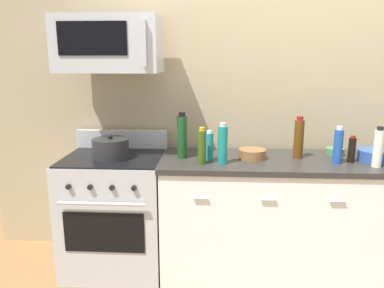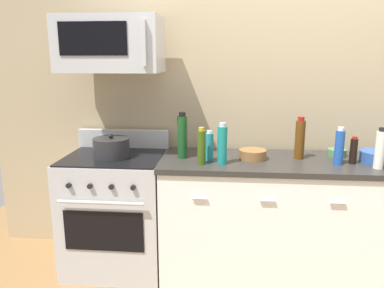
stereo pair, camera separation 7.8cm
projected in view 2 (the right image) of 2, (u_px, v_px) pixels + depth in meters
ground_plane at (288, 272)px, 2.92m from camera, size 6.09×6.09×0.00m
back_wall at (290, 96)px, 3.01m from camera, size 5.08×0.10×2.70m
counter_unit at (292, 218)px, 2.81m from camera, size 1.99×0.66×0.92m
range_oven at (117, 211)px, 2.93m from camera, size 0.76×0.69×1.07m
microwave at (110, 44)px, 2.69m from camera, size 0.74×0.44×0.40m
bottle_sparkling_teal at (222, 145)px, 2.59m from camera, size 0.07×0.07×0.30m
bottle_soy_sauce_dark at (353, 151)px, 2.61m from camera, size 0.05×0.05×0.20m
bottle_wine_amber at (300, 139)px, 2.73m from camera, size 0.07×0.07×0.31m
bottle_vinegar_white at (380, 149)px, 2.48m from camera, size 0.06×0.06×0.28m
bottle_dish_soap at (209, 146)px, 2.69m from camera, size 0.06×0.06×0.22m
bottle_soda_blue at (339, 147)px, 2.58m from camera, size 0.06×0.06×0.27m
bottle_olive_oil at (201, 147)px, 2.59m from camera, size 0.06×0.06×0.26m
bottle_wine_green at (182, 136)px, 2.75m from camera, size 0.07×0.07×0.35m
bowl_wooden_salad at (253, 154)px, 2.74m from camera, size 0.20×0.20×0.07m
bowl_green_glaze at (337, 152)px, 2.83m from camera, size 0.14×0.14×0.05m
bowl_blue_mixing at (377, 156)px, 2.65m from camera, size 0.24×0.24×0.08m
stockpot at (111, 148)px, 2.76m from camera, size 0.27×0.27×0.18m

